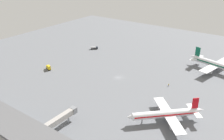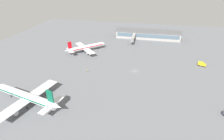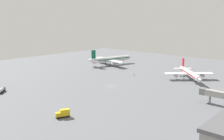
{
  "view_description": "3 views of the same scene",
  "coord_description": "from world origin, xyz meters",
  "px_view_note": "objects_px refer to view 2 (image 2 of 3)",
  "views": [
    {
      "loc": [
        81.92,
        -123.05,
        73.41
      ],
      "look_at": [
        -4.17,
        -1.81,
        5.13
      ],
      "focal_mm": 38.82,
      "sensor_mm": 36.0,
      "label": 1
    },
    {
      "loc": [
        -7.14,
        112.56,
        61.72
      ],
      "look_at": [
        13.99,
        13.35,
        6.47
      ],
      "focal_mm": 28.3,
      "sensor_mm": 36.0,
      "label": 2
    },
    {
      "loc": [
        -106.46,
        -97.54,
        38.52
      ],
      "look_at": [
        18.3,
        15.9,
        4.86
      ],
      "focal_mm": 40.4,
      "sensor_mm": 36.0,
      "label": 3
    }
  ],
  "objects_px": {
    "airplane_at_gate": "(86,47)",
    "catering_truck": "(202,64)",
    "ground_crew_worker": "(88,71)",
    "airplane_taxiing": "(27,96)"
  },
  "relations": [
    {
      "from": "airplane_taxiing",
      "to": "ground_crew_worker",
      "type": "height_order",
      "value": "airplane_taxiing"
    },
    {
      "from": "airplane_at_gate",
      "to": "catering_truck",
      "type": "bearing_deg",
      "value": -48.97
    },
    {
      "from": "airplane_taxiing",
      "to": "catering_truck",
      "type": "bearing_deg",
      "value": -132.96
    },
    {
      "from": "catering_truck",
      "to": "ground_crew_worker",
      "type": "bearing_deg",
      "value": -137.54
    },
    {
      "from": "airplane_at_gate",
      "to": "airplane_taxiing",
      "type": "distance_m",
      "value": 75.91
    },
    {
      "from": "airplane_at_gate",
      "to": "ground_crew_worker",
      "type": "bearing_deg",
      "value": -112.93
    },
    {
      "from": "airplane_taxiing",
      "to": "ground_crew_worker",
      "type": "relative_size",
      "value": 27.23
    },
    {
      "from": "airplane_taxiing",
      "to": "catering_truck",
      "type": "height_order",
      "value": "airplane_taxiing"
    },
    {
      "from": "airplane_at_gate",
      "to": "ground_crew_worker",
      "type": "relative_size",
      "value": 18.82
    },
    {
      "from": "airplane_at_gate",
      "to": "catering_truck",
      "type": "distance_m",
      "value": 95.73
    }
  ]
}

